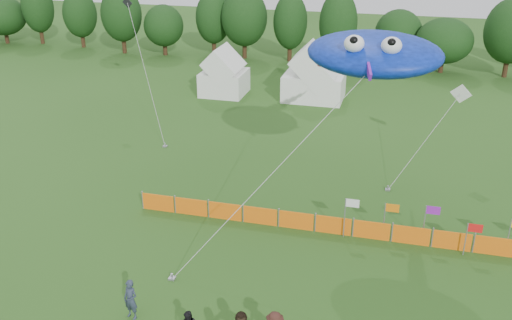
% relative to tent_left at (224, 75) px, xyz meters
% --- Properties ---
extents(treeline, '(104.57, 8.78, 8.36)m').
position_rel_tent_left_xyz_m(treeline, '(11.38, 13.43, 2.40)').
color(treeline, '#382314').
rests_on(treeline, ground).
extents(tent_left, '(4.01, 4.01, 3.53)m').
position_rel_tent_left_xyz_m(tent_left, '(0.00, 0.00, 0.00)').
color(tent_left, white).
rests_on(tent_left, ground).
extents(tent_right, '(5.40, 4.32, 3.81)m').
position_rel_tent_left_xyz_m(tent_right, '(8.30, 0.59, 0.14)').
color(tent_right, white).
rests_on(tent_right, ground).
extents(barrier_fence, '(21.90, 0.06, 1.00)m').
position_rel_tent_left_xyz_m(barrier_fence, '(13.19, -22.44, -1.28)').
color(barrier_fence, orange).
rests_on(barrier_fence, ground).
extents(flag_row, '(10.73, 0.73, 2.27)m').
position_rel_tent_left_xyz_m(flag_row, '(18.91, -22.44, -0.36)').
color(flag_row, gray).
rests_on(flag_row, ground).
extents(spectator_a, '(0.76, 0.60, 1.82)m').
position_rel_tent_left_xyz_m(spectator_a, '(5.91, -31.38, -0.87)').
color(spectator_a, '#2A3346').
rests_on(spectator_a, ground).
extents(stingray_kite, '(12.07, 16.77, 10.62)m').
position_rel_tent_left_xyz_m(stingray_kite, '(14.50, -20.33, 7.60)').
color(stingray_kite, '#0E32CD').
rests_on(stingray_kite, ground).
extents(small_kite_white, '(4.67, 4.81, 5.81)m').
position_rel_tent_left_xyz_m(small_kite_white, '(18.71, -13.08, 2.15)').
color(small_kite_white, white).
rests_on(small_kite_white, ground).
extents(small_kite_dark, '(6.01, 6.88, 9.57)m').
position_rel_tent_left_xyz_m(small_kite_dark, '(-3.61, -9.36, 3.93)').
color(small_kite_dark, black).
rests_on(small_kite_dark, ground).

